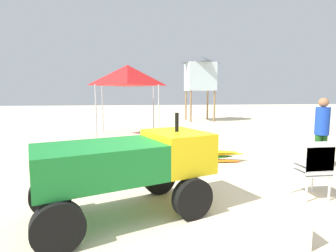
{
  "coord_description": "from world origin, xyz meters",
  "views": [
    {
      "loc": [
        -0.78,
        -3.69,
        1.79
      ],
      "look_at": [
        0.2,
        3.34,
        0.94
      ],
      "focal_mm": 28.31,
      "sensor_mm": 36.0,
      "label": 1
    }
  ],
  "objects_px": {
    "utility_cart": "(129,163)",
    "stacked_plastic_chairs": "(315,165)",
    "popup_canopy": "(128,75)",
    "lifeguard_near_center": "(322,128)",
    "surfboard_pile": "(196,156)",
    "cooler_box": "(283,228)",
    "lifeguard_tower": "(200,73)"
  },
  "relations": [
    {
      "from": "lifeguard_tower",
      "to": "lifeguard_near_center",
      "type": "bearing_deg",
      "value": -90.34
    },
    {
      "from": "utility_cart",
      "to": "popup_canopy",
      "type": "height_order",
      "value": "popup_canopy"
    },
    {
      "from": "lifeguard_near_center",
      "to": "popup_canopy",
      "type": "height_order",
      "value": "popup_canopy"
    },
    {
      "from": "stacked_plastic_chairs",
      "to": "lifeguard_tower",
      "type": "relative_size",
      "value": 0.24
    },
    {
      "from": "lifeguard_near_center",
      "to": "lifeguard_tower",
      "type": "xyz_separation_m",
      "value": [
        0.07,
        11.69,
        2.17
      ]
    },
    {
      "from": "lifeguard_near_center",
      "to": "popup_canopy",
      "type": "xyz_separation_m",
      "value": [
        -4.63,
        5.9,
        1.61
      ]
    },
    {
      "from": "utility_cart",
      "to": "lifeguard_near_center",
      "type": "xyz_separation_m",
      "value": [
        4.55,
        1.85,
        0.2
      ]
    },
    {
      "from": "lifeguard_tower",
      "to": "utility_cart",
      "type": "bearing_deg",
      "value": -108.82
    },
    {
      "from": "utility_cart",
      "to": "stacked_plastic_chairs",
      "type": "distance_m",
      "value": 3.13
    },
    {
      "from": "lifeguard_tower",
      "to": "cooler_box",
      "type": "relative_size",
      "value": 8.88
    },
    {
      "from": "popup_canopy",
      "to": "cooler_box",
      "type": "distance_m",
      "value": 9.34
    },
    {
      "from": "stacked_plastic_chairs",
      "to": "surfboard_pile",
      "type": "bearing_deg",
      "value": 116.75
    },
    {
      "from": "stacked_plastic_chairs",
      "to": "cooler_box",
      "type": "bearing_deg",
      "value": -136.64
    },
    {
      "from": "lifeguard_tower",
      "to": "cooler_box",
      "type": "xyz_separation_m",
      "value": [
        -2.8,
        -14.62,
        -2.94
      ]
    },
    {
      "from": "stacked_plastic_chairs",
      "to": "popup_canopy",
      "type": "bearing_deg",
      "value": 112.89
    },
    {
      "from": "surfboard_pile",
      "to": "popup_canopy",
      "type": "distance_m",
      "value": 5.73
    },
    {
      "from": "stacked_plastic_chairs",
      "to": "lifeguard_near_center",
      "type": "height_order",
      "value": "lifeguard_near_center"
    },
    {
      "from": "cooler_box",
      "to": "popup_canopy",
      "type": "bearing_deg",
      "value": 102.12
    },
    {
      "from": "stacked_plastic_chairs",
      "to": "cooler_box",
      "type": "height_order",
      "value": "stacked_plastic_chairs"
    },
    {
      "from": "stacked_plastic_chairs",
      "to": "surfboard_pile",
      "type": "relative_size",
      "value": 0.39
    },
    {
      "from": "lifeguard_near_center",
      "to": "lifeguard_tower",
      "type": "relative_size",
      "value": 0.4
    },
    {
      "from": "surfboard_pile",
      "to": "stacked_plastic_chairs",
      "type": "bearing_deg",
      "value": -63.25
    },
    {
      "from": "utility_cart",
      "to": "cooler_box",
      "type": "bearing_deg",
      "value": -30.68
    },
    {
      "from": "utility_cart",
      "to": "lifeguard_tower",
      "type": "height_order",
      "value": "lifeguard_tower"
    },
    {
      "from": "lifeguard_near_center",
      "to": "surfboard_pile",
      "type": "bearing_deg",
      "value": 159.6
    },
    {
      "from": "popup_canopy",
      "to": "cooler_box",
      "type": "bearing_deg",
      "value": -77.88
    },
    {
      "from": "surfboard_pile",
      "to": "lifeguard_near_center",
      "type": "height_order",
      "value": "lifeguard_near_center"
    },
    {
      "from": "lifeguard_near_center",
      "to": "cooler_box",
      "type": "distance_m",
      "value": 4.08
    },
    {
      "from": "stacked_plastic_chairs",
      "to": "lifeguard_near_center",
      "type": "bearing_deg",
      "value": 49.96
    },
    {
      "from": "utility_cart",
      "to": "stacked_plastic_chairs",
      "type": "relative_size",
      "value": 2.75
    },
    {
      "from": "lifeguard_near_center",
      "to": "utility_cart",
      "type": "bearing_deg",
      "value": -157.81
    },
    {
      "from": "stacked_plastic_chairs",
      "to": "surfboard_pile",
      "type": "height_order",
      "value": "stacked_plastic_chairs"
    }
  ]
}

